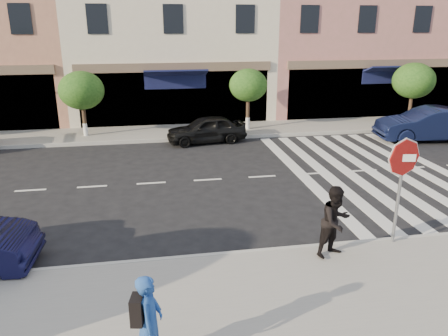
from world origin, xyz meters
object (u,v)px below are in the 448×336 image
stop_sign (403,168)px  walker (336,222)px  car_far_right (429,124)px  car_far_mid (206,129)px  photographer (150,322)px

stop_sign → walker: stop_sign is taller
walker → car_far_right: size_ratio=0.36×
stop_sign → car_far_mid: stop_sign is taller
walker → car_far_right: 13.05m
car_far_mid → car_far_right: car_far_right is taller
stop_sign → car_far_right: 11.75m
stop_sign → photographer: bearing=-142.8°
photographer → car_far_mid: (2.75, 13.88, -0.33)m
stop_sign → car_far_right: (7.11, 9.27, -1.30)m
stop_sign → car_far_right: bearing=62.2°
stop_sign → walker: 2.06m
stop_sign → car_far_right: size_ratio=0.56×
stop_sign → car_far_mid: size_ratio=0.73×
walker → car_far_right: bearing=24.2°
walker → car_far_mid: 11.21m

